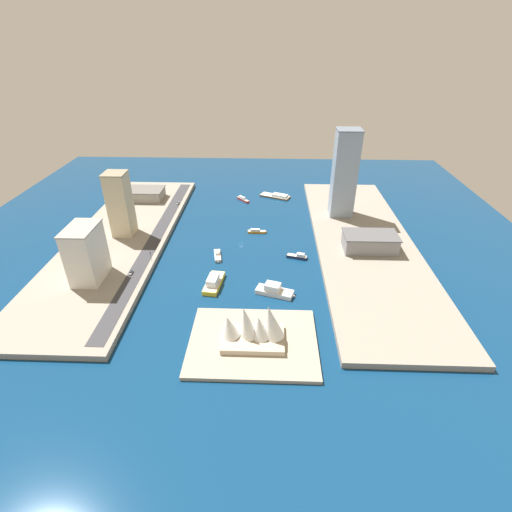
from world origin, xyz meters
The scene contains 22 objects.
ground_plane centered at (0.00, 0.00, 0.00)m, with size 440.00×440.00×0.00m, color navy.
quay_west centered at (-90.28, 0.00, 1.79)m, with size 70.00×240.00×3.58m, color gray.
quay_east centered at (90.28, 0.00, 1.79)m, with size 70.00×240.00×3.58m, color gray.
peninsula_point centered at (-13.47, 104.92, 1.00)m, with size 63.99×50.16×2.00m, color #A89E89.
road_strip centered at (63.33, 0.00, 3.66)m, with size 9.56×228.00×0.15m, color #38383D.
ferry_yellow_fast centered at (12.92, 54.67, 2.53)m, with size 11.58×26.31×7.10m.
yacht_sleek_gray centered at (14.84, 20.14, 1.30)m, with size 7.12×17.47×3.66m.
ferry_white_commuter centered at (-24.35, 62.14, 2.47)m, with size 24.68×14.48×6.85m.
barge_flat_brown centered at (-27.11, -92.60, 1.31)m, with size 29.66×20.12×3.47m.
patrol_launch_navy centered at (-40.49, 19.61, 1.43)m, with size 15.55×7.33×3.94m.
tugboat_red centered at (3.98, -83.10, 1.44)m, with size 12.70×13.78×3.61m.
water_taxi_orange centered at (-11.08, -18.02, 1.21)m, with size 15.19×3.52×3.23m.
office_block_beige centered at (87.77, -6.15, 27.29)m, with size 15.48×16.02×47.35m.
tower_tall_glass centered at (-79.51, -47.96, 38.24)m, with size 19.00×17.29×69.25m.
warehouse_low_gray centered at (-90.68, 11.95, 9.55)m, with size 37.13×21.03×11.88m.
hotel_broad_white centered at (88.67, 54.13, 20.90)m, with size 16.90×26.49×34.57m.
carpark_squat_concrete centered at (93.50, -75.46, 8.31)m, with size 35.61×23.45×9.39m.
van_white centered at (60.52, -64.66, 4.52)m, with size 1.86×4.94×1.58m.
sedan_silver centered at (65.91, 48.90, 4.51)m, with size 1.78×4.92×1.61m.
traffic_light_waterfront centered at (57.50, 32.50, 7.92)m, with size 0.36×0.36×6.50m.
opera_landmark centered at (-13.91, 104.92, 10.14)m, with size 32.60×21.16×22.77m.
park_tree_cluster centered at (-79.16, 8.47, 8.81)m, with size 10.68×11.66×8.42m.
Camera 1 is at (-20.18, 248.71, 135.74)m, focal length 26.91 mm.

